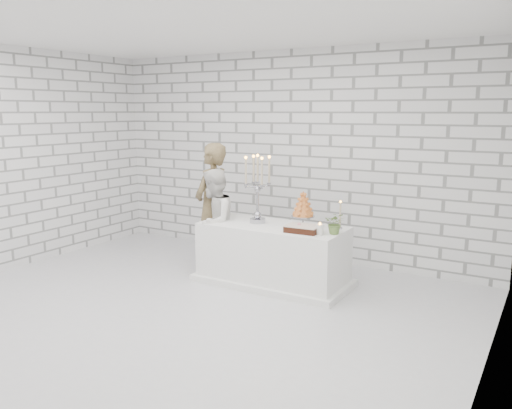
# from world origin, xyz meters

# --- Properties ---
(ground) EXTENTS (6.00, 5.00, 0.01)m
(ground) POSITION_xyz_m (0.00, 0.00, 0.00)
(ground) COLOR silver
(ground) RESTS_ON ground
(ceiling) EXTENTS (6.00, 5.00, 0.01)m
(ceiling) POSITION_xyz_m (0.00, 0.00, 3.00)
(ceiling) COLOR white
(ceiling) RESTS_ON ground
(wall_back) EXTENTS (6.00, 0.01, 3.00)m
(wall_back) POSITION_xyz_m (0.00, 2.50, 1.50)
(wall_back) COLOR white
(wall_back) RESTS_ON ground
(wall_left) EXTENTS (0.01, 5.00, 3.00)m
(wall_left) POSITION_xyz_m (-3.00, 0.00, 1.50)
(wall_left) COLOR white
(wall_left) RESTS_ON ground
(wall_right) EXTENTS (0.01, 5.00, 3.00)m
(wall_right) POSITION_xyz_m (3.00, 0.00, 1.50)
(wall_right) COLOR white
(wall_right) RESTS_ON ground
(cake_table) EXTENTS (1.80, 0.80, 0.75)m
(cake_table) POSITION_xyz_m (0.40, 1.25, 0.38)
(cake_table) COLOR white
(cake_table) RESTS_ON ground
(groom) EXTENTS (0.46, 0.66, 1.72)m
(groom) POSITION_xyz_m (-0.62, 1.39, 0.86)
(groom) COLOR brown
(groom) RESTS_ON ground
(bride) EXTENTS (0.71, 0.81, 1.41)m
(bride) POSITION_xyz_m (-0.44, 1.18, 0.70)
(bride) COLOR white
(bride) RESTS_ON ground
(candelabra) EXTENTS (0.38, 0.38, 0.87)m
(candelabra) POSITION_xyz_m (0.17, 1.27, 1.18)
(candelabra) COLOR #A1A0AB
(candelabra) RESTS_ON cake_table
(croquembouche) EXTENTS (0.33, 0.33, 0.44)m
(croquembouche) POSITION_xyz_m (0.76, 1.35, 0.97)
(croquembouche) COLOR #B25D29
(croquembouche) RESTS_ON cake_table
(chocolate_cake) EXTENTS (0.39, 0.29, 0.08)m
(chocolate_cake) POSITION_xyz_m (0.88, 1.10, 0.79)
(chocolate_cake) COLOR black
(chocolate_cake) RESTS_ON cake_table
(pillar_candle) EXTENTS (0.08, 0.08, 0.12)m
(pillar_candle) POSITION_xyz_m (1.11, 1.07, 0.81)
(pillar_candle) COLOR white
(pillar_candle) RESTS_ON cake_table
(extra_taper) EXTENTS (0.06, 0.06, 0.32)m
(extra_taper) POSITION_xyz_m (1.19, 1.47, 0.91)
(extra_taper) COLOR #C0B08F
(extra_taper) RESTS_ON cake_table
(flowers) EXTENTS (0.27, 0.25, 0.25)m
(flowers) POSITION_xyz_m (1.24, 1.20, 0.88)
(flowers) COLOR #3B6733
(flowers) RESTS_ON cake_table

